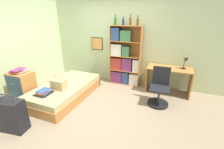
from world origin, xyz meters
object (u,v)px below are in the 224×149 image
(bottle_clear, at_px, (130,21))
(desk_chair, at_px, (159,93))
(magazine_pile_on_dresser, at_px, (19,71))
(bottle_brown, at_px, (123,22))
(desk, at_px, (169,76))
(book_stack_on_bed, at_px, (44,92))
(dresser, at_px, (23,87))
(bottle_blue, at_px, (138,22))
(bottle_green, at_px, (115,21))
(desk_lamp, at_px, (186,60))
(suitcase, at_px, (11,116))
(handbag, at_px, (59,84))
(bed, at_px, (66,90))
(bookcase, at_px, (124,60))

(bottle_clear, xyz_separation_m, desk_chair, (1.03, -0.89, -1.62))
(magazine_pile_on_dresser, height_order, bottle_brown, bottle_brown)
(bottle_clear, xyz_separation_m, desk, (1.19, -0.17, -1.40))
(book_stack_on_bed, bearing_deg, bottle_brown, 60.18)
(magazine_pile_on_dresser, bearing_deg, desk_chair, 18.68)
(dresser, height_order, bottle_clear, bottle_clear)
(desk_chair, bearing_deg, book_stack_on_bed, -154.10)
(bottle_brown, relative_size, bottle_blue, 0.92)
(bottle_green, xyz_separation_m, desk_chair, (1.46, -0.86, -1.62))
(book_stack_on_bed, bearing_deg, bottle_green, 64.63)
(bottle_blue, distance_m, desk_lamp, 1.64)
(magazine_pile_on_dresser, bearing_deg, bottle_blue, 38.58)
(dresser, relative_size, bottle_clear, 2.61)
(bottle_green, bearing_deg, desk_lamp, -2.11)
(suitcase, height_order, desk, suitcase)
(desk, bearing_deg, handbag, -147.17)
(bed, distance_m, desk, 2.81)
(bottle_green, bearing_deg, suitcase, -109.16)
(desk, bearing_deg, bottle_clear, 171.89)
(bed, height_order, bookcase, bookcase)
(book_stack_on_bed, bearing_deg, bed, 80.70)
(handbag, xyz_separation_m, desk, (2.43, 1.57, 0.01))
(bookcase, bearing_deg, desk_chair, -36.11)
(desk, bearing_deg, magazine_pile_on_dresser, -151.91)
(dresser, height_order, bottle_green, bottle_green)
(book_stack_on_bed, distance_m, dresser, 0.77)
(bottle_green, height_order, desk_chair, bottle_green)
(book_stack_on_bed, relative_size, bottle_brown, 1.45)
(suitcase, xyz_separation_m, bottle_green, (0.98, 2.82, 1.59))
(dresser, xyz_separation_m, desk, (3.36, 1.82, 0.13))
(dresser, relative_size, bottle_blue, 2.93)
(bottle_clear, height_order, bottle_blue, bottle_clear)
(desk_lamp, bearing_deg, desk_chair, -124.31)
(bottle_green, height_order, desk_lamp, bottle_green)
(bottle_green, height_order, bottle_blue, bottle_green)
(bottle_green, bearing_deg, desk_chair, -30.29)
(handbag, bearing_deg, magazine_pile_on_dresser, -166.00)
(book_stack_on_bed, relative_size, magazine_pile_on_dresser, 0.92)
(bed, bearing_deg, book_stack_on_bed, -99.30)
(handbag, xyz_separation_m, desk_chair, (2.27, 0.85, -0.21))
(dresser, distance_m, desk_lamp, 4.22)
(desk, distance_m, desk_chair, 0.77)
(bottle_clear, bearing_deg, desk_lamp, -3.81)
(magazine_pile_on_dresser, xyz_separation_m, bookcase, (2.03, 1.95, -0.02))
(suitcase, bearing_deg, bottle_clear, 63.57)
(bottle_clear, bearing_deg, desk, -8.11)
(bookcase, height_order, bottle_brown, bottle_brown)
(bed, height_order, desk_lamp, desk_lamp)
(magazine_pile_on_dresser, xyz_separation_m, desk, (3.38, 1.80, -0.29))
(bookcase, height_order, bottle_blue, bottle_blue)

